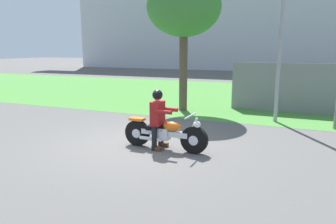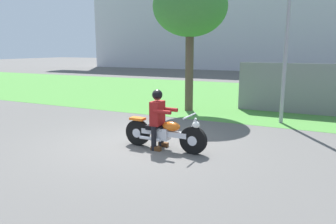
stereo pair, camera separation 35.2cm
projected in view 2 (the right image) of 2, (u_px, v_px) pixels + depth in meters
name	position (u px, v px, depth m)	size (l,w,h in m)	color
ground	(139.00, 143.00, 7.91)	(120.00, 120.00, 0.00)	#565451
grass_verge	(231.00, 95.00, 15.97)	(60.00, 12.00, 0.01)	#478438
motorcycle_lead	(164.00, 133.00, 7.35)	(2.08, 0.66, 0.87)	black
rider_lead	(158.00, 115.00, 7.34)	(0.56, 0.48, 1.39)	black
tree_roadside	(190.00, 7.00, 11.36)	(2.69, 2.69, 4.87)	brown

